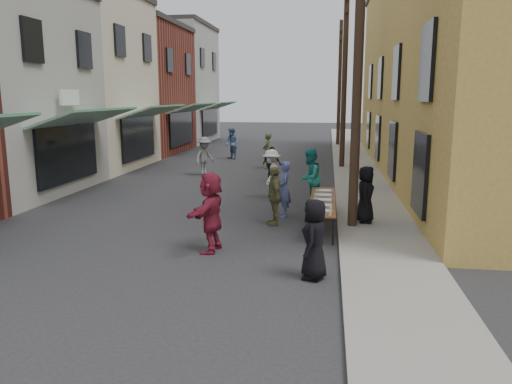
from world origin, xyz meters
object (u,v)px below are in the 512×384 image
(utility_pole_far, at_px, (340,84))
(guest_front_a, at_px, (314,239))
(guest_front_c, at_px, (310,178))
(server, at_px, (366,194))
(utility_pole_mid, at_px, (344,79))
(serving_table, at_px, (323,201))
(catering_tray_sausage, at_px, (322,212))
(utility_pole_near, at_px, (358,63))

(utility_pole_far, height_order, guest_front_a, utility_pole_far)
(guest_front_c, bearing_deg, server, 55.15)
(utility_pole_mid, bearing_deg, serving_table, -94.05)
(utility_pole_far, xyz_separation_m, server, (0.36, -23.58, -3.59))
(guest_front_a, relative_size, server, 1.02)
(guest_front_a, xyz_separation_m, guest_front_c, (-0.35, 6.69, 0.15))
(serving_table, relative_size, catering_tray_sausage, 8.00)
(utility_pole_near, bearing_deg, server, 48.89)
(utility_pole_mid, distance_m, serving_table, 12.40)
(utility_pole_far, distance_m, server, 23.86)
(catering_tray_sausage, height_order, guest_front_a, guest_front_a)
(utility_pole_mid, height_order, guest_front_c, utility_pole_mid)
(guest_front_a, bearing_deg, catering_tray_sausage, -172.19)
(utility_pole_mid, bearing_deg, catering_tray_sausage, -93.56)
(utility_pole_far, distance_m, guest_front_a, 28.29)
(catering_tray_sausage, height_order, guest_front_c, guest_front_c)
(utility_pole_near, height_order, serving_table, utility_pole_near)
(utility_pole_near, height_order, utility_pole_far, same)
(utility_pole_far, bearing_deg, utility_pole_near, -90.00)
(guest_front_a, bearing_deg, utility_pole_near, 177.07)
(utility_pole_far, relative_size, serving_table, 2.25)
(utility_pole_near, xyz_separation_m, guest_front_a, (-0.95, -4.03, -3.68))
(server, bearing_deg, serving_table, 107.76)
(serving_table, distance_m, guest_front_c, 2.49)
(utility_pole_mid, height_order, utility_pole_far, same)
(guest_front_a, height_order, guest_front_c, guest_front_c)
(utility_pole_mid, distance_m, guest_front_c, 10.07)
(utility_pole_near, relative_size, guest_front_c, 4.62)
(server, bearing_deg, catering_tray_sausage, 155.51)
(utility_pole_near, bearing_deg, guest_front_c, 116.02)
(guest_front_c, xyz_separation_m, server, (1.66, -2.24, -0.07))
(utility_pole_mid, height_order, server, utility_pole_mid)
(utility_pole_near, bearing_deg, serving_table, 165.15)
(utility_pole_mid, height_order, catering_tray_sausage, utility_pole_mid)
(serving_table, bearing_deg, utility_pole_far, 87.99)
(utility_pole_mid, distance_m, guest_front_a, 16.48)
(guest_front_a, xyz_separation_m, server, (1.31, 4.45, 0.08))
(serving_table, relative_size, guest_front_a, 2.43)
(server, bearing_deg, guest_front_c, 45.05)
(guest_front_c, bearing_deg, utility_pole_far, -164.88)
(serving_table, height_order, guest_front_a, guest_front_a)
(guest_front_c, bearing_deg, utility_pole_near, 44.62)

